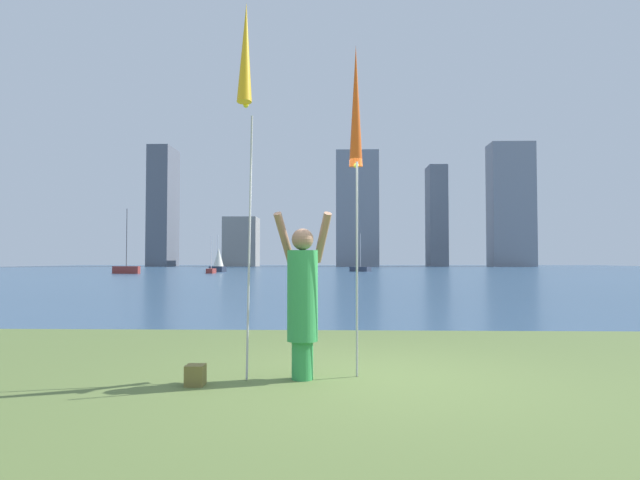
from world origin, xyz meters
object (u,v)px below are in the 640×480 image
object	(u,v)px
kite_flag_right	(356,112)
person	(303,296)
kite_flag_left	(246,63)
sailboat_0	(211,271)
sailboat_2	(218,260)
bag	(195,375)
sailboat_3	(126,269)
sailboat_4	(360,269)

from	to	relation	value
kite_flag_right	person	bearing A→B (deg)	-154.84
kite_flag_left	sailboat_0	size ratio (longest dim) A/B	1.16
sailboat_2	sailboat_0	bearing A→B (deg)	-84.35
bag	sailboat_3	size ratio (longest dim) A/B	0.04
person	sailboat_0	xyz separation A→B (m)	(-11.65, 45.39, -0.65)
bag	sailboat_4	world-z (taller)	sailboat_4
kite_flag_right	sailboat_2	distance (m)	52.32
sailboat_2	sailboat_3	world-z (taller)	sailboat_3
person	kite_flag_left	size ratio (longest dim) A/B	0.45
sailboat_3	sailboat_4	bearing A→B (deg)	23.61
person	sailboat_4	distance (m)	53.44
kite_flag_left	kite_flag_right	distance (m)	1.38
sailboat_2	sailboat_4	distance (m)	15.40
sailboat_3	sailboat_0	bearing A→B (deg)	12.99
kite_flag_left	sailboat_0	distance (m)	47.06
person	kite_flag_left	xyz separation A→B (m)	(-0.60, -0.24, 2.53)
person	sailboat_2	world-z (taller)	sailboat_2
bag	sailboat_0	xyz separation A→B (m)	(-10.55, 45.73, 0.15)
sailboat_2	sailboat_3	distance (m)	10.16
bag	sailboat_2	xyz separation A→B (m)	(-11.10, 51.31, 1.12)
kite_flag_right	bag	xyz separation A→B (m)	(-1.70, -0.62, -2.93)
bag	person	bearing A→B (deg)	16.97
person	sailboat_2	bearing A→B (deg)	88.62
kite_flag_right	sailboat_0	size ratio (longest dim) A/B	1.07
person	sailboat_2	size ratio (longest dim) A/B	0.47
person	sailboat_3	world-z (taller)	sailboat_3
kite_flag_left	sailboat_0	xyz separation A→B (m)	(-11.05, 45.64, -3.18)
kite_flag_right	sailboat_3	distance (m)	47.75
person	kite_flag_left	world-z (taller)	kite_flag_left
sailboat_2	sailboat_3	xyz separation A→B (m)	(-7.00, -7.33, -0.79)
sailboat_4	kite_flag_left	bearing A→B (deg)	-93.83
person	kite_flag_left	bearing A→B (deg)	-173.02
kite_flag_left	bag	size ratio (longest dim) A/B	19.09
person	sailboat_4	world-z (taller)	sailboat_4
sailboat_4	sailboat_3	bearing A→B (deg)	-156.39
person	kite_flag_right	size ratio (longest dim) A/B	0.48
bag	kite_flag_left	bearing A→B (deg)	10.70
person	sailboat_4	bearing A→B (deg)	71.96
sailboat_2	sailboat_3	size ratio (longest dim) A/B	0.65
sailboat_0	sailboat_4	distance (m)	16.66
person	kite_flag_right	xyz separation A→B (m)	(0.60, 0.28, 2.13)
person	sailboat_4	size ratio (longest dim) A/B	0.44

